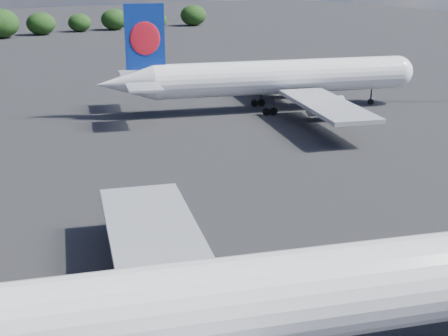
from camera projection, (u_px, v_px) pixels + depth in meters
qantas_airliner at (259, 303)px, 33.34m from camera, size 48.20×46.24×16.04m
china_southern_airliner at (270, 78)px, 96.99m from camera, size 50.08×48.06×16.69m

